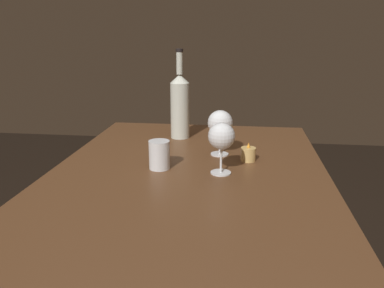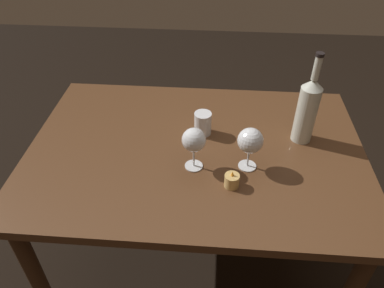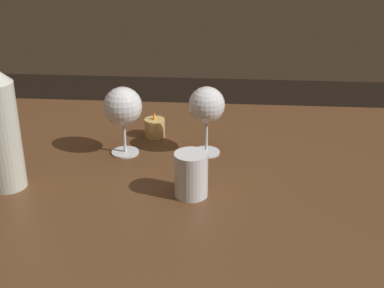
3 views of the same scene
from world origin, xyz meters
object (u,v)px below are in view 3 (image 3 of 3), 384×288
object	(u,v)px
votive_candle	(155,128)
water_tumbler	(191,176)
wine_glass_right	(207,106)
wine_glass_left	(123,107)

from	to	relation	value
votive_candle	water_tumbler	bearing A→B (deg)	-68.34
wine_glass_right	votive_candle	distance (m)	0.19
wine_glass_left	wine_glass_right	world-z (taller)	same
wine_glass_left	water_tumbler	world-z (taller)	wine_glass_left
water_tumbler	wine_glass_right	bearing A→B (deg)	83.81
wine_glass_left	wine_glass_right	xyz separation A→B (m)	(0.20, 0.02, 0.00)
wine_glass_right	votive_candle	xyz separation A→B (m)	(-0.14, 0.09, -0.10)
wine_glass_left	wine_glass_right	size ratio (longest dim) A/B	1.00
wine_glass_right	wine_glass_left	bearing A→B (deg)	-175.52
wine_glass_left	water_tumbler	bearing A→B (deg)	-47.33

